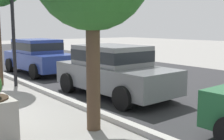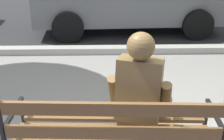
% 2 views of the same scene
% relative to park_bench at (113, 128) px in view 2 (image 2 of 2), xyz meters
% --- Properties ---
extents(street_surface, '(60.00, 9.00, 0.01)m').
position_rel_park_bench_xyz_m(street_surface, '(0.05, 7.62, -0.54)').
color(street_surface, '#2D2D30').
rests_on(street_surface, ground).
extents(curb_stone, '(60.00, 0.20, 0.12)m').
position_rel_park_bench_xyz_m(curb_stone, '(0.05, 3.02, -0.48)').
color(curb_stone, '#B2AFA8').
rests_on(curb_stone, ground).
extents(park_bench, '(1.82, 0.61, 0.95)m').
position_rel_park_bench_xyz_m(park_bench, '(0.00, 0.00, 0.00)').
color(park_bench, brown).
rests_on(park_bench, ground).
extents(bronze_statue_seated, '(0.79, 0.81, 1.37)m').
position_rel_park_bench_xyz_m(bronze_statue_seated, '(0.27, 0.20, 0.12)').
color(bronze_statue_seated, olive).
rests_on(bronze_statue_seated, ground).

